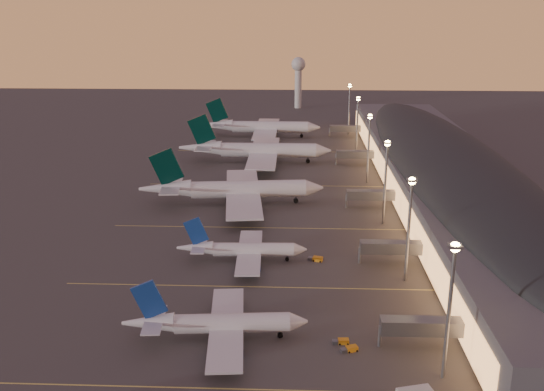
% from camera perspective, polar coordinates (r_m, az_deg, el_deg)
% --- Properties ---
extents(ground, '(700.00, 700.00, 0.00)m').
position_cam_1_polar(ground, '(148.85, -1.50, -7.75)').
color(ground, '#3C3A37').
extents(airliner_narrow_south, '(36.72, 32.91, 13.11)m').
position_cam_1_polar(airliner_narrow_south, '(122.47, -5.30, -11.92)').
color(airliner_narrow_south, silver).
rests_on(airliner_narrow_south, ground).
extents(airliner_narrow_north, '(33.68, 30.04, 12.05)m').
position_cam_1_polar(airliner_narrow_north, '(157.21, -2.83, -5.11)').
color(airliner_narrow_north, silver).
rests_on(airliner_narrow_north, ground).
extents(airliner_wide_near, '(61.29, 56.16, 19.60)m').
position_cam_1_polar(airliner_wide_near, '(201.33, -3.74, 0.55)').
color(airliner_wide_near, silver).
rests_on(airliner_wide_near, ground).
extents(airliner_wide_mid, '(64.15, 58.14, 20.60)m').
position_cam_1_polar(airliner_wide_mid, '(255.77, -1.59, 4.28)').
color(airliner_wide_mid, silver).
rests_on(airliner_wide_mid, ground).
extents(airliner_wide_far, '(61.27, 55.57, 19.67)m').
position_cam_1_polar(airliner_wide_far, '(307.30, -1.18, 6.46)').
color(airliner_wide_far, silver).
rests_on(airliner_wide_far, ground).
extents(terminal_building, '(56.35, 255.00, 17.46)m').
position_cam_1_polar(terminal_building, '(220.27, 16.07, 2.38)').
color(terminal_building, '#535358').
rests_on(terminal_building, ground).
extents(light_masts, '(2.20, 217.20, 25.90)m').
position_cam_1_polar(light_masts, '(206.32, 9.74, 4.34)').
color(light_masts, gray).
rests_on(light_masts, ground).
extents(radar_tower, '(9.00, 9.00, 32.50)m').
position_cam_1_polar(radar_tower, '(396.62, 2.49, 11.37)').
color(radar_tower, silver).
rests_on(radar_tower, ground).
extents(lane_markings, '(90.00, 180.36, 0.00)m').
position_cam_1_polar(lane_markings, '(185.77, -0.68, -2.51)').
color(lane_markings, '#D8C659').
rests_on(lane_markings, ground).
extents(baggage_tug_a, '(3.29, 1.58, 0.96)m').
position_cam_1_polar(baggage_tug_a, '(122.73, 6.55, -13.49)').
color(baggage_tug_a, orange).
rests_on(baggage_tug_a, ground).
extents(baggage_tug_b, '(3.55, 2.33, 0.99)m').
position_cam_1_polar(baggage_tug_b, '(120.52, 7.33, -14.14)').
color(baggage_tug_b, orange).
rests_on(baggage_tug_b, ground).
extents(baggage_tug_c, '(4.01, 2.53, 1.12)m').
position_cam_1_polar(baggage_tug_c, '(158.49, 4.15, -5.97)').
color(baggage_tug_c, orange).
rests_on(baggage_tug_c, ground).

